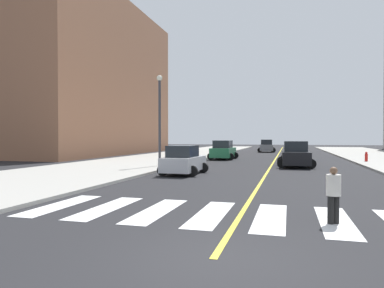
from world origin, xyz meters
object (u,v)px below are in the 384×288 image
Objects in this scene: car_green_third at (223,151)px; car_gray_fifth at (267,146)px; fire_hydrant at (366,157)px; car_black_second at (296,155)px; car_blue_fourth at (294,151)px; pedestrian_crossing at (333,193)px; car_silver_nearest at (183,161)px; street_lamp at (160,112)px.

car_green_third is 20.50m from car_gray_fifth.
car_green_third is at bearing 173.11° from fire_hydrant.
car_black_second is 10.08m from car_blue_fourth.
car_blue_fourth reaches higher than pedestrian_crossing.
car_gray_fifth is at bearing 81.39° from car_green_third.
car_green_third is at bearing 92.72° from car_silver_nearest.
car_silver_nearest is 0.59× the size of street_lamp.
car_gray_fifth is 5.17× the size of fire_hydrant.
pedestrian_crossing is (0.61, -29.29, -0.02)m from car_blue_fourth.
car_gray_fifth is at bearing 115.40° from fire_hydrant.
car_gray_fifth is at bearing -83.64° from car_black_second.
fire_hydrant is 19.80m from street_lamp.
car_blue_fourth is 0.93× the size of car_gray_fifth.
car_gray_fifth reaches higher than car_blue_fourth.
car_silver_nearest is 6.40m from street_lamp.
car_silver_nearest is 0.91× the size of car_green_third.
street_lamp is at bearing -86.08° from pedestrian_crossing.
pedestrian_crossing reaches higher than fire_hydrant.
car_silver_nearest is 2.68× the size of pedestrian_crossing.
fire_hydrant is at bearing -5.96° from car_green_third.
car_blue_fourth is 18.63m from car_gray_fifth.
car_black_second is at bearing 91.57° from car_blue_fourth.
street_lamp is at bearing -103.37° from car_green_third.
car_green_third is 0.65× the size of street_lamp.
car_black_second is 28.55m from car_gray_fifth.
car_black_second is 1.02× the size of car_gray_fifth.
car_green_third is 12.40m from street_lamp.
pedestrian_crossing is at bearing -72.67° from car_green_third.
fire_hydrant is 0.13× the size of street_lamp.
car_green_third is at bearing -104.60° from pedestrian_crossing.
car_green_third is at bearing -49.23° from car_black_second.
street_lamp is (-6.34, -31.77, 3.41)m from car_gray_fifth.
car_black_second is 11.39m from street_lamp.
car_green_third is 5.19× the size of fire_hydrant.
street_lamp reaches higher than car_gray_fifth.
car_silver_nearest is at bearing 70.15° from car_blue_fourth.
car_blue_fourth is at bearing 16.20° from car_green_third.
car_silver_nearest is 36.18m from car_gray_fifth.
street_lamp reaches higher than pedestrian_crossing.
car_green_third reaches higher than fire_hydrant.
car_green_third is 1.00× the size of car_gray_fifth.
car_black_second is 5.27× the size of fire_hydrant.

